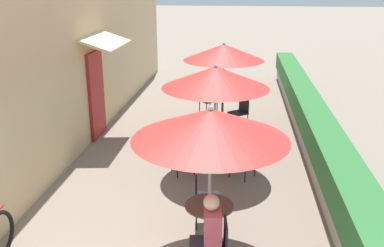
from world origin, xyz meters
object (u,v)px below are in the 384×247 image
object	(u,v)px
patio_table_mid	(214,145)
cafe_chair_far_right	(206,99)
patio_umbrella_far	(224,52)
cafe_chair_near_left	(217,247)
coffee_cup_near	(214,204)
cafe_chair_far_left	(240,110)
patio_umbrella_mid	(216,77)
seated_patron_near_left	(208,235)
patio_table_far	(222,105)
cafe_chair_near_right	(203,195)
cafe_chair_mid_left	(214,133)
patio_umbrella_near	(211,124)
cafe_chair_mid_right	(184,150)
patio_table_near	(209,219)
coffee_cup_far	(220,94)
coffee_cup_mid	(221,135)
cafe_chair_mid_back	(245,151)

from	to	relation	value
patio_table_mid	cafe_chair_far_right	world-z (taller)	cafe_chair_far_right
patio_table_mid	cafe_chair_far_right	size ratio (longest dim) A/B	0.83
patio_umbrella_far	cafe_chair_near_left	bearing A→B (deg)	-88.04
coffee_cup_near	cafe_chair_far_left	xyz separation A→B (m)	(0.35, 5.35, -0.25)
coffee_cup_near	patio_umbrella_mid	xyz separation A→B (m)	(-0.17, 2.87, 1.15)
patio_umbrella_mid	cafe_chair_far_left	bearing A→B (deg)	78.26
patio_umbrella_mid	seated_patron_near_left	bearing A→B (deg)	-87.68
patio_table_far	cafe_chair_near_left	bearing A→B (deg)	-88.04
cafe_chair_near_right	patio_table_mid	distance (m)	2.15
cafe_chair_near_right	cafe_chair_mid_left	bearing A→B (deg)	174.18
cafe_chair_mid_left	patio_umbrella_far	xyz separation A→B (m)	(0.08, 2.28, 1.40)
cafe_chair_near_left	patio_umbrella_far	xyz separation A→B (m)	(-0.22, 6.47, 1.40)
seated_patron_near_left	cafe_chair_far_left	world-z (taller)	seated_patron_near_left
patio_umbrella_near	seated_patron_near_left	world-z (taller)	patio_umbrella_near
cafe_chair_mid_right	cafe_chair_far_right	distance (m)	3.85
patio_umbrella_mid	cafe_chair_mid_right	size ratio (longest dim) A/B	2.50
patio_umbrella_mid	cafe_chair_far_left	world-z (taller)	patio_umbrella_mid
cafe_chair_mid_left	cafe_chair_far_left	distance (m)	1.88
patio_umbrella_near	patio_table_far	xyz separation A→B (m)	(-0.07, 5.80, -1.42)
patio_table_near	patio_table_mid	world-z (taller)	same
cafe_chair_far_left	patio_table_mid	bearing A→B (deg)	130.22
patio_table_far	coffee_cup_far	size ratio (longest dim) A/B	8.05
cafe_chair_near_right	coffee_cup_far	xyz separation A→B (m)	(-0.02, 5.23, 0.25)
cafe_chair_mid_left	patio_umbrella_near	bearing A→B (deg)	4.90
cafe_chair_mid_right	patio_table_far	world-z (taller)	cafe_chair_mid_right
coffee_cup_mid	patio_umbrella_far	world-z (taller)	patio_umbrella_far
coffee_cup_near	cafe_chair_mid_left	xyz separation A→B (m)	(-0.22, 3.56, -0.25)
coffee_cup_near	patio_umbrella_far	world-z (taller)	patio_umbrella_far
coffee_cup_far	seated_patron_near_left	bearing A→B (deg)	-88.25
patio_table_far	coffee_cup_far	bearing A→B (deg)	129.60
patio_umbrella_near	seated_patron_near_left	size ratio (longest dim) A/B	1.74
cafe_chair_mid_back	cafe_chair_far_left	xyz separation A→B (m)	(-0.10, 2.78, 0.00)
patio_umbrella_near	cafe_chair_mid_back	xyz separation A→B (m)	(0.51, 2.52, -1.40)
cafe_chair_mid_left	patio_table_near	bearing A→B (deg)	4.90
cafe_chair_near_left	cafe_chair_mid_left	distance (m)	4.20
patio_umbrella_far	cafe_chair_far_right	size ratio (longest dim) A/B	2.50
cafe_chair_far_left	patio_table_near	bearing A→B (deg)	137.55
coffee_cup_near	cafe_chair_far_right	distance (m)	6.37
patio_table_near	cafe_chair_near_left	world-z (taller)	cafe_chair_near_left
cafe_chair_mid_back	coffee_cup_far	distance (m)	3.46
cafe_chair_near_left	cafe_chair_mid_back	bearing A→B (deg)	-12.50
patio_umbrella_near	cafe_chair_mid_back	distance (m)	2.93
patio_umbrella_mid	patio_table_far	world-z (taller)	patio_umbrella_mid
patio_table_far	cafe_chair_far_left	world-z (taller)	cafe_chair_far_left
seated_patron_near_left	cafe_chair_mid_left	bearing A→B (deg)	-3.37
coffee_cup_near	cafe_chair_mid_back	xyz separation A→B (m)	(0.45, 2.57, -0.25)
cafe_chair_mid_right	cafe_chair_mid_back	xyz separation A→B (m)	(1.19, 0.08, 0.00)
patio_umbrella_near	patio_umbrella_mid	world-z (taller)	same
cafe_chair_near_right	patio_umbrella_mid	size ratio (longest dim) A/B	0.40
patio_table_near	cafe_chair_near_left	size ratio (longest dim) A/B	0.83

